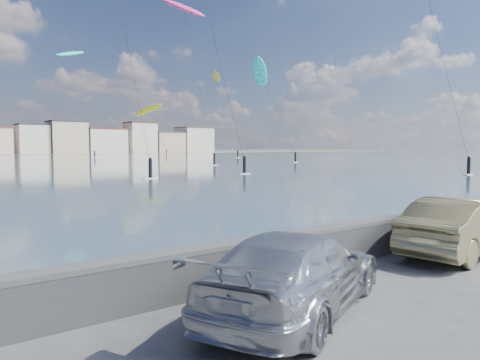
# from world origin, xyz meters

# --- Properties ---
(ground) EXTENTS (700.00, 700.00, 0.00)m
(ground) POSITION_xyz_m (0.00, 0.00, 0.00)
(ground) COLOR #333335
(ground) RESTS_ON ground
(seawall) EXTENTS (400.00, 0.36, 1.08)m
(seawall) POSITION_xyz_m (0.00, 2.70, 0.58)
(seawall) COLOR #28282B
(seawall) RESTS_ON ground
(car_silver) EXTENTS (5.54, 3.99, 1.49)m
(car_silver) POSITION_xyz_m (-0.12, 0.89, 0.74)
(car_silver) COLOR #B2B4B9
(car_silver) RESTS_ON ground
(car_champagne) EXTENTS (5.05, 2.22, 1.61)m
(car_champagne) POSITION_xyz_m (6.76, 1.31, 0.81)
(car_champagne) COLOR tan
(car_champagne) RESTS_ON ground
(kitesurfer_1) EXTENTS (10.95, 19.64, 30.84)m
(kitesurfer_1) POSITION_xyz_m (37.35, 128.25, 28.50)
(kitesurfer_1) COLOR #19BFBF
(kitesurfer_1) RESTS_ON ground
(kitesurfer_2) EXTENTS (8.38, 12.83, 20.71)m
(kitesurfer_2) POSITION_xyz_m (54.55, 66.59, 17.41)
(kitesurfer_2) COLOR #19BFBF
(kitesurfer_2) RESTS_ON ground
(kitesurfer_12) EXTENTS (7.16, 14.28, 29.18)m
(kitesurfer_12) POSITION_xyz_m (36.49, 65.68, 26.32)
(kitesurfer_12) COLOR #E5338C
(kitesurfer_12) RESTS_ON ground
(kitesurfer_15) EXTENTS (6.94, 15.69, 24.09)m
(kitesurfer_15) POSITION_xyz_m (69.86, 103.85, 22.06)
(kitesurfer_15) COLOR #BF8C19
(kitesurfer_15) RESTS_ON ground
(kitesurfer_17) EXTENTS (8.32, 12.71, 18.61)m
(kitesurfer_17) POSITION_xyz_m (69.56, 144.81, 15.62)
(kitesurfer_17) COLOR yellow
(kitesurfer_17) RESTS_ON ground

